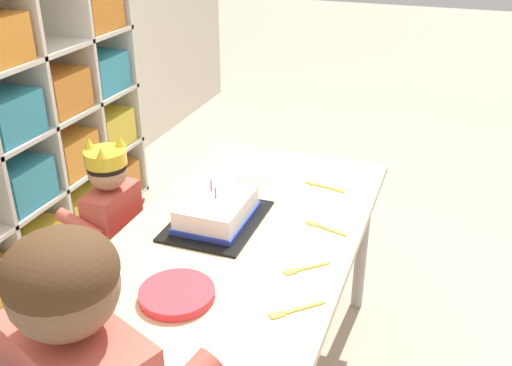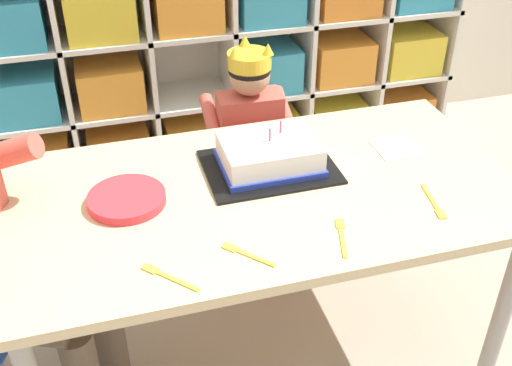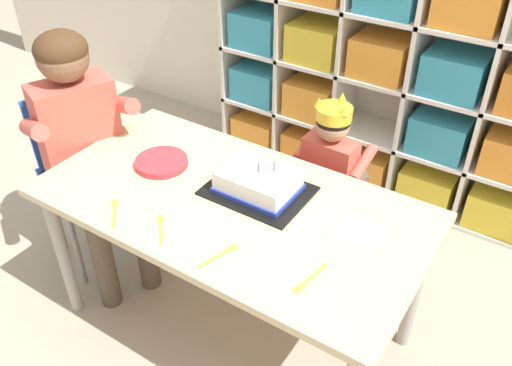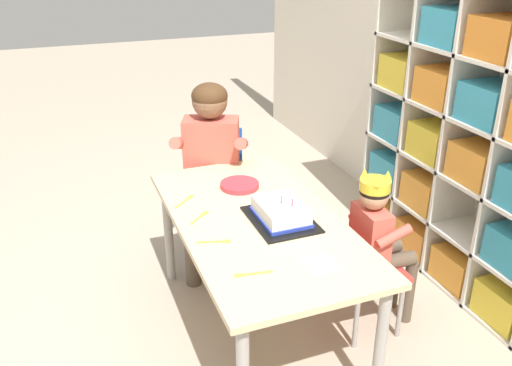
% 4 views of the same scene
% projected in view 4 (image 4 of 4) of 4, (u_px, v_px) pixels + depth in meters
% --- Properties ---
extents(ground, '(16.00, 16.00, 0.00)m').
position_uv_depth(ground, '(257.00, 331.00, 2.65)').
color(ground, tan).
extents(activity_table, '(1.31, 0.69, 0.63)m').
position_uv_depth(activity_table, '(257.00, 232.00, 2.42)').
color(activity_table, '#D1B789').
rests_on(activity_table, ground).
extents(classroom_chair_blue, '(0.38, 0.32, 0.57)m').
position_uv_depth(classroom_chair_blue, '(357.00, 264.00, 2.56)').
color(classroom_chair_blue, red).
rests_on(classroom_chair_blue, ground).
extents(child_with_crown, '(0.30, 0.31, 0.81)m').
position_uv_depth(child_with_crown, '(378.00, 232.00, 2.52)').
color(child_with_crown, '#D15647').
rests_on(child_with_crown, ground).
extents(classroom_chair_adult_side, '(0.45, 0.45, 0.75)m').
position_uv_depth(classroom_chair_adult_side, '(214.00, 181.00, 3.14)').
color(classroom_chair_adult_side, '#1E4CA8').
rests_on(classroom_chair_adult_side, ground).
extents(adult_helper_seated, '(0.49, 0.47, 1.05)m').
position_uv_depth(adult_helper_seated, '(211.00, 158.00, 2.95)').
color(adult_helper_seated, '#D15647').
rests_on(adult_helper_seated, ground).
extents(birthday_cake_on_tray, '(0.34, 0.26, 0.12)m').
position_uv_depth(birthday_cake_on_tray, '(281.00, 213.00, 2.36)').
color(birthday_cake_on_tray, black).
rests_on(birthday_cake_on_tray, activity_table).
extents(paper_plate_stack, '(0.19, 0.19, 0.02)m').
position_uv_depth(paper_plate_stack, '(240.00, 185.00, 2.68)').
color(paper_plate_stack, '#DB333D').
rests_on(paper_plate_stack, activity_table).
extents(paper_napkin_square, '(0.12, 0.12, 0.00)m').
position_uv_depth(paper_napkin_square, '(320.00, 264.00, 2.06)').
color(paper_napkin_square, white).
rests_on(paper_napkin_square, activity_table).
extents(fork_by_napkin, '(0.11, 0.12, 0.00)m').
position_uv_depth(fork_by_napkin, '(185.00, 201.00, 2.54)').
color(fork_by_napkin, yellow).
rests_on(fork_by_napkin, activity_table).
extents(fork_scattered_mid_table, '(0.04, 0.15, 0.00)m').
position_uv_depth(fork_scattered_mid_table, '(251.00, 274.00, 2.00)').
color(fork_scattered_mid_table, yellow).
rests_on(fork_scattered_mid_table, activity_table).
extents(fork_at_table_front_edge, '(0.10, 0.11, 0.00)m').
position_uv_depth(fork_at_table_front_edge, '(200.00, 217.00, 2.40)').
color(fork_at_table_front_edge, yellow).
rests_on(fork_at_table_front_edge, activity_table).
extents(fork_beside_plate_stack, '(0.05, 0.14, 0.00)m').
position_uv_depth(fork_beside_plate_stack, '(216.00, 242.00, 2.21)').
color(fork_beside_plate_stack, yellow).
rests_on(fork_beside_plate_stack, activity_table).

